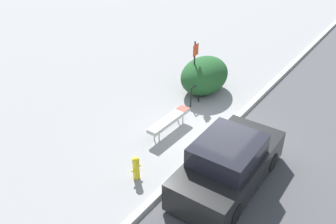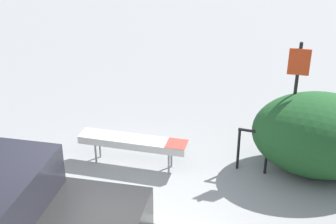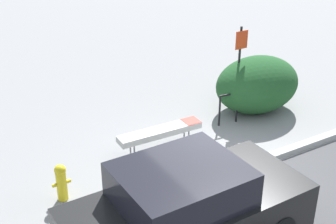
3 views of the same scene
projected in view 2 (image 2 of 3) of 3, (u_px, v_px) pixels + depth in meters
The scene contains 6 objects.
ground_plane at pixel (134, 223), 7.12m from camera, with size 60.00×60.00×0.00m, color gray.
curb at pixel (134, 219), 7.09m from camera, with size 60.00×0.20×0.13m.
bench at pixel (133, 142), 8.38m from camera, with size 1.98×0.42×0.56m.
bike_rack at pixel (253, 146), 8.19m from camera, with size 0.55×0.11×0.83m.
sign_post at pixel (295, 93), 8.08m from camera, with size 0.36×0.08×2.30m.
shrub_hedge at pixel (320, 135), 8.10m from camera, with size 2.35×1.73×1.47m.
Camera 2 is at (1.76, -5.40, 4.64)m, focal length 50.00 mm.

